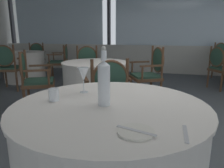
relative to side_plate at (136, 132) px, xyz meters
The scene contains 20 objects.
ground_plane 1.76m from the side_plate, 90.89° to the left, with size 15.29×15.29×0.00m, color #4C5156.
window_wall_far 5.83m from the side_plate, 90.24° to the left, with size 11.76×0.14×2.89m.
foreground_table 0.57m from the side_plate, 122.68° to the left, with size 1.25×1.25×0.75m.
side_plate is the anchor object (origin of this frame).
butter_knife 0.01m from the side_plate, ahead, with size 0.19×0.02×0.00m, color silver.
dinner_fork 0.22m from the side_plate, 12.86° to the left, with size 0.18×0.02×0.00m, color silver.
water_bottle 0.44m from the side_plate, 128.42° to the left, with size 0.08×0.08×0.37m.
wine_glass 0.76m from the side_plate, 131.61° to the left, with size 0.09×0.09×0.19m.
water_tumbler 0.69m from the side_plate, 152.49° to the left, with size 0.07×0.07×0.08m, color white.
background_table_1 2.52m from the side_plate, 114.78° to the left, with size 1.07×1.07×0.75m.
dining_chair_1_0 2.75m from the side_plate, 94.30° to the left, with size 0.63×0.65×0.99m.
dining_chair_1_1 3.46m from the side_plate, 116.08° to the left, with size 0.65×0.63×0.96m.
dining_chair_1_2 2.61m from the side_plate, 136.39° to the left, with size 0.63×0.65×0.95m.
dining_chair_1_3 1.55m from the side_plate, 111.89° to the left, with size 0.65×0.63×0.93m.
dining_chair_2_2 5.62m from the side_plate, 74.93° to the left, with size 0.65×0.63×0.97m.
dining_chair_2_3 4.25m from the side_plate, 74.28° to the left, with size 0.63×0.65×0.93m.
background_table_3 5.05m from the side_plate, 133.84° to the left, with size 1.02×1.02×0.75m.
dining_chair_3_1 4.21m from the side_plate, 139.38° to the left, with size 0.62×0.58×0.99m.
dining_chair_3_2 4.71m from the side_plate, 123.55° to the left, with size 0.58×0.62×0.93m.
dining_chair_3_3 5.90m from the side_plate, 129.90° to the left, with size 0.62×0.58×0.94m.
Camera 1 is at (0.16, -2.45, 1.19)m, focal length 33.57 mm.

